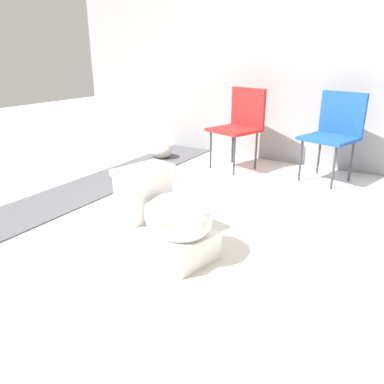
{
  "coord_description": "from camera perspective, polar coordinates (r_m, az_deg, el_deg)",
  "views": [
    {
      "loc": [
        1.16,
        -1.73,
        1.17
      ],
      "look_at": [
        -0.05,
        0.27,
        0.3
      ],
      "focal_mm": 35.0,
      "sensor_mm": 36.0,
      "label": 1
    }
  ],
  "objects": [
    {
      "name": "ground_plane",
      "position": [
        2.39,
        -2.34,
        -8.96
      ],
      "size": [
        14.0,
        14.0,
        0.0
      ],
      "primitive_type": "plane",
      "color": "beige"
    },
    {
      "name": "gravel_strip",
      "position": [
        3.54,
        -15.97,
        0.36
      ],
      "size": [
        0.56,
        8.0,
        0.01
      ],
      "primitive_type": "cube",
      "color": "#4C4C51",
      "rests_on": "ground"
    },
    {
      "name": "building_wall",
      "position": [
        4.25,
        23.81,
        20.53
      ],
      "size": [
        7.0,
        0.2,
        2.6
      ],
      "primitive_type": "cube",
      "color": "gray",
      "rests_on": "ground"
    },
    {
      "name": "toilet",
      "position": [
        2.3,
        -3.81,
        -4.11
      ],
      "size": [
        0.7,
        0.5,
        0.52
      ],
      "rotation": [
        0.0,
        0.0,
        -0.23
      ],
      "color": "white",
      "rests_on": "ground"
    },
    {
      "name": "folding_chair_left",
      "position": [
        4.04,
        7.45,
        10.83
      ],
      "size": [
        0.55,
        0.55,
        0.83
      ],
      "rotation": [
        0.0,
        0.0,
        -1.88
      ],
      "color": "red",
      "rests_on": "ground"
    },
    {
      "name": "folding_chair_middle",
      "position": [
        3.84,
        20.99,
        9.18
      ],
      "size": [
        0.55,
        0.55,
        0.83
      ],
      "rotation": [
        0.0,
        0.0,
        -1.86
      ],
      "color": "#1947B2",
      "rests_on": "ground"
    },
    {
      "name": "boulder_near",
      "position": [
        4.46,
        -4.79,
        6.4
      ],
      "size": [
        0.37,
        0.34,
        0.2
      ],
      "primitive_type": "ellipsoid",
      "rotation": [
        0.0,
        0.0,
        2.77
      ],
      "color": "#B7B2AD",
      "rests_on": "ground"
    }
  ]
}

